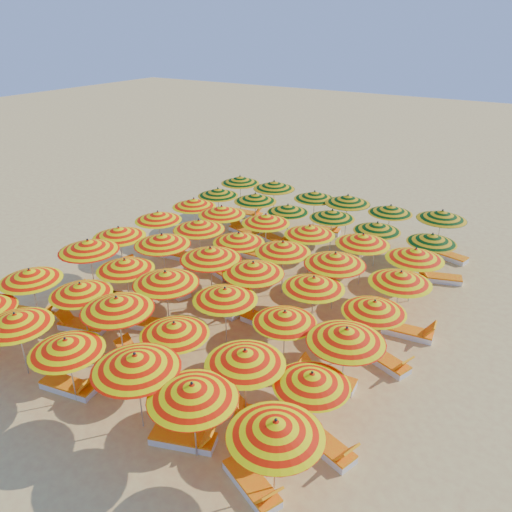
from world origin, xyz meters
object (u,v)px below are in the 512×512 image
Objects in this scene: umbrella_46 at (391,209)px; umbrella_2 at (66,345)px; umbrella_25 at (199,225)px; umbrella_16 at (285,317)px; umbrella_20 at (210,254)px; lounger_12 at (326,379)px; umbrella_36 at (218,192)px; lounger_2 at (185,439)px; umbrella_40 at (377,227)px; lounger_16 at (265,321)px; umbrella_30 at (194,203)px; lounger_17 at (385,361)px; umbrella_24 at (158,216)px; umbrella_45 at (348,199)px; lounger_3 at (253,484)px; lounger_6 at (139,359)px; umbrella_11 at (312,379)px; lounger_18 at (172,254)px; umbrella_31 at (222,210)px; beachgoer_b at (226,290)px; umbrella_6 at (30,275)px; lounger_5 at (82,325)px; lounger_4 at (33,315)px; umbrella_1 at (16,320)px; lounger_1 at (70,386)px; lounger_23 at (276,240)px; umbrella_29 at (401,277)px; umbrella_27 at (283,247)px; lounger_13 at (137,273)px; umbrella_10 at (245,357)px; umbrella_34 at (363,239)px; lounger_27 at (447,255)px; umbrella_23 at (374,306)px; umbrella_9 at (174,329)px; lounger_11 at (153,324)px; lounger_25 at (248,214)px; umbrella_7 at (80,289)px; umbrella_22 at (314,283)px; umbrella_42 at (240,180)px; umbrella_47 at (442,215)px; umbrella_17 at (346,335)px; lounger_26 at (324,230)px; lounger_22 at (243,231)px; umbrella_28 at (335,259)px; lounger_21 at (254,254)px; umbrella_19 at (162,240)px; lounger_14 at (175,288)px; umbrella_21 at (253,268)px; umbrella_26 at (239,238)px; umbrella_32 at (266,219)px; umbrella_12 at (88,246)px; lounger_20 at (409,332)px; umbrella_35 at (415,254)px; lounger_7 at (264,416)px; lounger_10 at (123,302)px; umbrella_3 at (135,362)px.

umbrella_2 is at bearing -104.98° from umbrella_46.
umbrella_16 is at bearing -32.51° from umbrella_25.
umbrella_20 is 6.28m from lounger_12.
lounger_2 is (7.91, -12.52, -1.78)m from umbrella_36.
umbrella_40 is 1.22× the size of lounger_16.
lounger_17 is (11.22, -4.68, -1.80)m from umbrella_30.
umbrella_45 is at bearing 44.61° from umbrella_24.
lounger_3 and lounger_6 have the same top height.
umbrella_11 is 1.26× the size of lounger_18.
umbrella_31 reaches higher than beachgoer_b.
umbrella_6 is 1.33× the size of lounger_5.
lounger_4 is at bearing -2.81° from lounger_5.
umbrella_1 is 1.23× the size of lounger_1.
lounger_5 is at bearing -85.39° from lounger_23.
umbrella_29 is at bearing 109.87° from lounger_3.
lounger_13 is at bearing -161.35° from umbrella_27.
umbrella_10 reaches higher than umbrella_2.
umbrella_34 is 6.79m from lounger_12.
lounger_27 is (6.83, 15.34, -1.76)m from umbrella_2.
lounger_12 is at bearing -32.89° from umbrella_30.
umbrella_9 is at bearing -136.50° from umbrella_23.
lounger_25 is at bearing -90.70° from lounger_11.
umbrella_7 is 1.00× the size of umbrella_22.
umbrella_47 is at bearing 0.16° from umbrella_42.
umbrella_17 is 1.30× the size of umbrella_23.
umbrella_24 is 1.52× the size of lounger_2.
umbrella_27 is (-2.50, 6.50, 0.02)m from umbrella_10.
lounger_25 is (-8.12, 4.20, -1.88)m from umbrella_34.
umbrella_10 reaches higher than lounger_5.
umbrella_24 reaches higher than lounger_26.
lounger_4 is at bearing 94.63° from lounger_22.
umbrella_20 is at bearing 74.36° from lounger_1.
umbrella_28 is 1.37× the size of lounger_21.
umbrella_19 is 1.51× the size of lounger_14.
umbrella_21 reaches higher than umbrella_23.
lounger_3 is at bearing -94.52° from umbrella_29.
umbrella_22 is at bearing -59.19° from lounger_12.
umbrella_32 is at bearing 92.32° from umbrella_26.
lounger_26 is at bearing 76.97° from umbrella_7.
umbrella_12 is at bearing 159.32° from umbrella_9.
umbrella_34 is 1.34× the size of lounger_20.
umbrella_17 is 11.16m from lounger_23.
umbrella_9 is 0.85× the size of umbrella_35.
umbrella_21 is at bearing 153.88° from umbrella_17.
umbrella_36 is at bearing 162.29° from beachgoer_b.
lounger_7 is at bearing 141.38° from lounger_22.
lounger_10 is (-6.73, -10.62, -1.76)m from umbrella_46.
umbrella_34 is 1.93m from umbrella_40.
umbrella_29 is at bearing 62.89° from umbrella_3.
lounger_27 is (9.07, 15.30, -1.80)m from umbrella_1.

